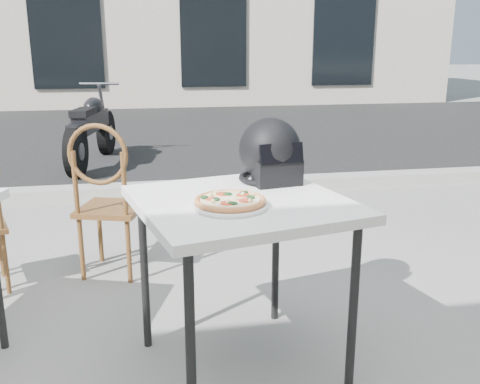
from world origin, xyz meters
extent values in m
plane|color=gray|center=(0.00, 0.00, 0.00)|extent=(80.00, 80.00, 0.00)
cube|color=black|center=(0.00, 7.00, 0.00)|extent=(30.00, 8.00, 0.00)
cube|color=#9C9A92|center=(0.00, 3.00, 0.06)|extent=(30.00, 0.25, 0.12)
cube|color=black|center=(-1.70, 10.98, 1.60)|extent=(1.60, 0.08, 2.20)
cube|color=black|center=(1.70, 10.98, 1.60)|extent=(1.60, 0.08, 2.20)
cube|color=black|center=(5.00, 10.98, 1.60)|extent=(1.60, 0.08, 2.20)
cube|color=white|center=(0.27, -0.10, 0.80)|extent=(1.03, 1.03, 0.04)
cylinder|color=black|center=(0.00, -0.52, 0.39)|extent=(0.05, 0.05, 0.77)
cylinder|color=black|center=(0.69, -0.37, 0.39)|extent=(0.05, 0.05, 0.77)
cylinder|color=black|center=(-0.15, 0.17, 0.39)|extent=(0.05, 0.05, 0.77)
cylinder|color=black|center=(0.54, 0.33, 0.39)|extent=(0.05, 0.05, 0.77)
cylinder|color=white|center=(0.20, -0.22, 0.82)|extent=(0.38, 0.38, 0.01)
torus|color=white|center=(0.20, -0.22, 0.83)|extent=(0.40, 0.40, 0.02)
cylinder|color=#E49153|center=(0.20, -0.22, 0.84)|extent=(0.36, 0.36, 0.01)
torus|color=#E49153|center=(0.20, -0.22, 0.85)|extent=(0.37, 0.37, 0.02)
cylinder|color=red|center=(0.20, -0.22, 0.85)|extent=(0.33, 0.33, 0.00)
cylinder|color=#FFF0C3|center=(0.20, -0.22, 0.85)|extent=(0.32, 0.32, 0.00)
cylinder|color=red|center=(0.26, -0.18, 0.86)|extent=(0.07, 0.07, 0.00)
cylinder|color=red|center=(0.18, -0.15, 0.86)|extent=(0.07, 0.07, 0.00)
cylinder|color=red|center=(0.13, -0.22, 0.86)|extent=(0.07, 0.07, 0.00)
cylinder|color=red|center=(0.18, -0.28, 0.86)|extent=(0.07, 0.07, 0.00)
cylinder|color=red|center=(0.26, -0.26, 0.86)|extent=(0.07, 0.07, 0.00)
ellipsoid|color=#163D1A|center=(0.20, -0.16, 0.86)|extent=(0.05, 0.04, 0.01)
ellipsoid|color=#163D1A|center=(0.14, -0.23, 0.86)|extent=(0.04, 0.05, 0.01)
ellipsoid|color=#163D1A|center=(0.28, -0.22, 0.86)|extent=(0.05, 0.05, 0.01)
ellipsoid|color=#163D1A|center=(0.20, -0.29, 0.86)|extent=(0.05, 0.04, 0.01)
ellipsoid|color=#163D1A|center=(0.27, -0.15, 0.86)|extent=(0.05, 0.05, 0.01)
ellipsoid|color=#163D1A|center=(0.10, -0.19, 0.86)|extent=(0.04, 0.05, 0.01)
cylinder|color=beige|center=(0.22, -0.24, 0.86)|extent=(0.02, 0.03, 0.02)
cylinder|color=beige|center=(0.13, -0.17, 0.86)|extent=(0.02, 0.02, 0.02)
cylinder|color=beige|center=(0.26, -0.18, 0.86)|extent=(0.03, 0.03, 0.02)
cylinder|color=beige|center=(0.15, -0.13, 0.86)|extent=(0.02, 0.03, 0.02)
cylinder|color=beige|center=(0.27, -0.28, 0.86)|extent=(0.02, 0.02, 0.02)
cylinder|color=beige|center=(0.12, -0.27, 0.86)|extent=(0.03, 0.03, 0.02)
cylinder|color=beige|center=(0.30, -0.19, 0.86)|extent=(0.02, 0.03, 0.02)
cylinder|color=beige|center=(0.18, -0.28, 0.86)|extent=(0.02, 0.02, 0.02)
ellipsoid|color=black|center=(0.46, 0.19, 0.97)|extent=(0.34, 0.36, 0.31)
cube|color=black|center=(0.48, 0.10, 0.88)|extent=(0.23, 0.14, 0.12)
torus|color=black|center=(0.46, 0.19, 0.83)|extent=(0.35, 0.35, 0.03)
cube|color=black|center=(0.49, 0.06, 0.98)|extent=(0.21, 0.07, 0.10)
cube|color=brown|center=(-0.35, 1.14, 0.44)|extent=(0.49, 0.49, 0.03)
cylinder|color=brown|center=(-0.15, 1.24, 0.21)|extent=(0.04, 0.04, 0.43)
cylinder|color=brown|center=(-0.45, 1.33, 0.21)|extent=(0.04, 0.04, 0.43)
cylinder|color=brown|center=(-0.25, 0.94, 0.21)|extent=(0.04, 0.04, 0.43)
cylinder|color=brown|center=(-0.54, 1.04, 0.21)|extent=(0.04, 0.04, 0.43)
cylinder|color=brown|center=(-0.25, 0.93, 0.64)|extent=(0.04, 0.04, 0.41)
cylinder|color=brown|center=(-0.55, 1.03, 0.64)|extent=(0.04, 0.04, 0.41)
torus|color=brown|center=(-0.40, 0.98, 0.82)|extent=(0.37, 0.15, 0.38)
cylinder|color=brown|center=(-1.06, 1.19, 0.20)|extent=(0.04, 0.04, 0.39)
cylinder|color=brown|center=(-0.97, 0.92, 0.20)|extent=(0.04, 0.04, 0.39)
cylinder|color=black|center=(-0.60, 5.31, 0.30)|extent=(0.23, 0.61, 0.60)
cylinder|color=slate|center=(-0.60, 5.31, 0.30)|extent=(0.17, 0.22, 0.20)
cylinder|color=black|center=(-0.87, 3.94, 0.30)|extent=(0.23, 0.61, 0.60)
cylinder|color=slate|center=(-0.87, 3.94, 0.30)|extent=(0.17, 0.22, 0.20)
cube|color=black|center=(-0.74, 4.63, 0.55)|extent=(0.37, 1.06, 0.22)
ellipsoid|color=black|center=(-0.71, 4.77, 0.72)|extent=(0.30, 0.45, 0.22)
cube|color=black|center=(-0.79, 4.33, 0.70)|extent=(0.29, 0.53, 0.08)
cylinder|color=slate|center=(-0.62, 5.23, 0.62)|extent=(0.10, 0.32, 0.71)
cylinder|color=slate|center=(-0.64, 5.12, 0.98)|extent=(0.52, 0.13, 0.03)
cube|color=black|center=(-0.87, 3.96, 0.58)|extent=(0.18, 0.24, 0.05)
camera|label=1|loc=(-0.14, -2.26, 1.45)|focal=40.00mm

